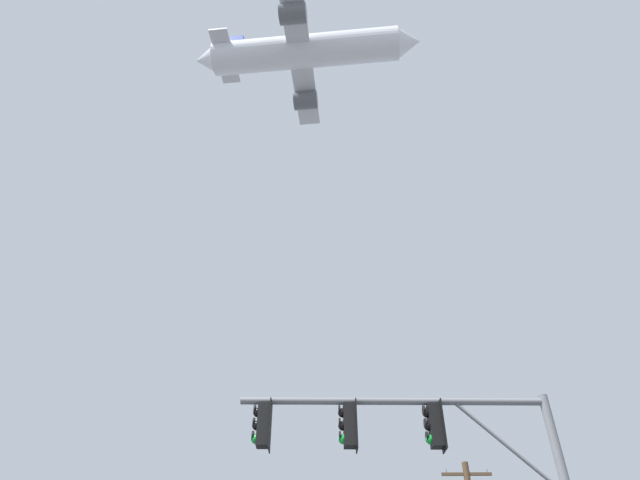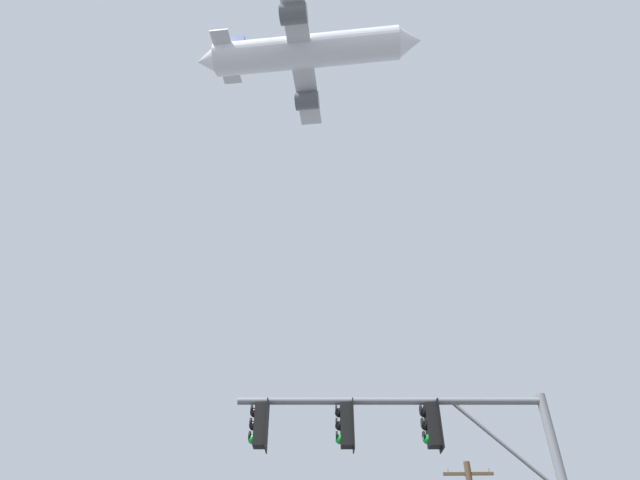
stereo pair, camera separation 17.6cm
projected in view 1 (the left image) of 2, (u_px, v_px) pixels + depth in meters
signal_pole_near at (428, 456)px, 10.95m from camera, size 6.76×0.57×5.88m
airplane at (305, 52)px, 49.69m from camera, size 21.29×16.45×5.80m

